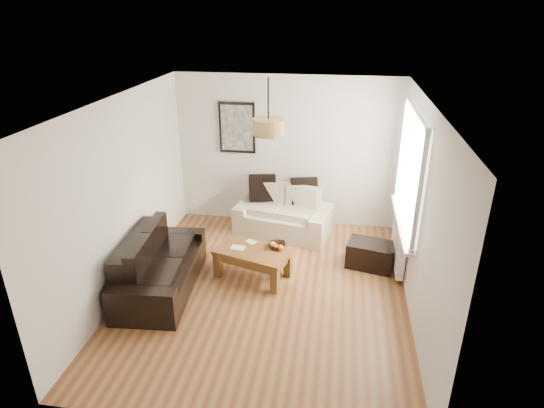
# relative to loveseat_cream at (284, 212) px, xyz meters

# --- Properties ---
(floor) EXTENTS (4.50, 4.50, 0.00)m
(floor) POSITION_rel_loveseat_cream_xyz_m (-0.02, -1.78, -0.39)
(floor) COLOR brown
(floor) RESTS_ON ground
(ceiling) EXTENTS (3.80, 4.50, 0.00)m
(ceiling) POSITION_rel_loveseat_cream_xyz_m (-0.02, -1.78, 2.21)
(ceiling) COLOR white
(ceiling) RESTS_ON floor
(wall_back) EXTENTS (3.80, 0.04, 2.60)m
(wall_back) POSITION_rel_loveseat_cream_xyz_m (-0.02, 0.47, 0.91)
(wall_back) COLOR silver
(wall_back) RESTS_ON floor
(wall_front) EXTENTS (3.80, 0.04, 2.60)m
(wall_front) POSITION_rel_loveseat_cream_xyz_m (-0.02, -4.03, 0.91)
(wall_front) COLOR silver
(wall_front) RESTS_ON floor
(wall_left) EXTENTS (0.04, 4.50, 2.60)m
(wall_left) POSITION_rel_loveseat_cream_xyz_m (-1.92, -1.78, 0.91)
(wall_left) COLOR silver
(wall_left) RESTS_ON floor
(wall_right) EXTENTS (0.04, 4.50, 2.60)m
(wall_right) POSITION_rel_loveseat_cream_xyz_m (1.88, -1.78, 0.91)
(wall_right) COLOR silver
(wall_right) RESTS_ON floor
(window_bay) EXTENTS (0.14, 1.90, 1.60)m
(window_bay) POSITION_rel_loveseat_cream_xyz_m (1.84, -0.98, 1.21)
(window_bay) COLOR white
(window_bay) RESTS_ON wall_right
(radiator) EXTENTS (0.10, 0.90, 0.52)m
(radiator) POSITION_rel_loveseat_cream_xyz_m (1.80, -0.98, -0.01)
(radiator) COLOR white
(radiator) RESTS_ON wall_right
(poster) EXTENTS (0.62, 0.04, 0.87)m
(poster) POSITION_rel_loveseat_cream_xyz_m (-0.87, 0.44, 1.31)
(poster) COLOR black
(poster) RESTS_ON wall_back
(pendant_shade) EXTENTS (0.40, 0.40, 0.20)m
(pendant_shade) POSITION_rel_loveseat_cream_xyz_m (-0.02, -1.48, 1.84)
(pendant_shade) COLOR tan
(pendant_shade) RESTS_ON ceiling
(loveseat_cream) EXTENTS (1.70, 1.15, 0.78)m
(loveseat_cream) POSITION_rel_loveseat_cream_xyz_m (0.00, 0.00, 0.00)
(loveseat_cream) COLOR beige
(loveseat_cream) RESTS_ON floor
(sofa_leather) EXTENTS (1.00, 1.85, 0.77)m
(sofa_leather) POSITION_rel_loveseat_cream_xyz_m (-1.45, -1.92, -0.00)
(sofa_leather) COLOR black
(sofa_leather) RESTS_ON floor
(coffee_table) EXTENTS (1.16, 0.85, 0.43)m
(coffee_table) POSITION_rel_loveseat_cream_xyz_m (-0.25, -1.43, -0.17)
(coffee_table) COLOR brown
(coffee_table) RESTS_ON floor
(ottoman) EXTENTS (0.76, 0.58, 0.39)m
(ottoman) POSITION_rel_loveseat_cream_xyz_m (1.43, -0.90, -0.19)
(ottoman) COLOR black
(ottoman) RESTS_ON floor
(cushion_left) EXTENTS (0.48, 0.23, 0.46)m
(cushion_left) POSITION_rel_loveseat_cream_xyz_m (-0.40, 0.19, 0.34)
(cushion_left) COLOR black
(cushion_left) RESTS_ON loveseat_cream
(cushion_right) EXTENTS (0.47, 0.24, 0.45)m
(cushion_right) POSITION_rel_loveseat_cream_xyz_m (0.32, 0.19, 0.33)
(cushion_right) COLOR black
(cushion_right) RESTS_ON loveseat_cream
(fruit_bowl) EXTENTS (0.27, 0.27, 0.06)m
(fruit_bowl) POSITION_rel_loveseat_cream_xyz_m (0.07, -1.29, 0.07)
(fruit_bowl) COLOR black
(fruit_bowl) RESTS_ON coffee_table
(orange_a) EXTENTS (0.10, 0.10, 0.08)m
(orange_a) POSITION_rel_loveseat_cream_xyz_m (0.05, -1.35, 0.08)
(orange_a) COLOR #FF5515
(orange_a) RESTS_ON fruit_bowl
(orange_b) EXTENTS (0.11, 0.11, 0.09)m
(orange_b) POSITION_rel_loveseat_cream_xyz_m (0.13, -1.37, 0.08)
(orange_b) COLOR orange
(orange_b) RESTS_ON fruit_bowl
(orange_c) EXTENTS (0.11, 0.11, 0.09)m
(orange_c) POSITION_rel_loveseat_cream_xyz_m (0.01, -1.30, 0.08)
(orange_c) COLOR #FFA215
(orange_c) RESTS_ON fruit_bowl
(papers) EXTENTS (0.21, 0.16, 0.01)m
(papers) POSITION_rel_loveseat_cream_xyz_m (-0.48, -1.39, 0.04)
(papers) COLOR silver
(papers) RESTS_ON coffee_table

